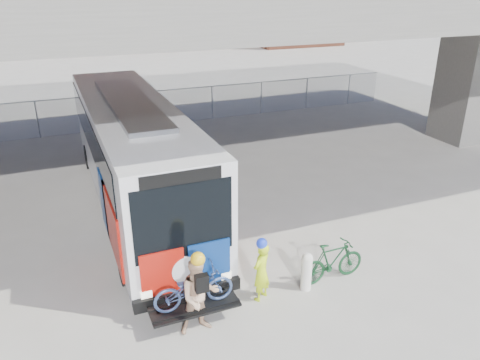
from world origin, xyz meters
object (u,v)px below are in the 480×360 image
bus (133,147)px  cyclist_hivis (261,270)px  bike_parked (332,261)px  cyclist_tan (199,295)px  bollard (307,270)px

bus → cyclist_hivis: (1.75, -6.32, -1.30)m
cyclist_hivis → bike_parked: bearing=148.4°
cyclist_hivis → cyclist_tan: 1.78m
bus → bike_parked: 7.51m
bollard → cyclist_hivis: 1.23m
cyclist_hivis → bike_parked: cyclist_hivis is taller
bollard → cyclist_tan: (-2.90, -0.41, 0.38)m
bus → bike_parked: size_ratio=7.01×
cyclist_tan → bike_parked: bearing=9.7°
cyclist_hivis → cyclist_tan: bearing=-15.2°
bike_parked → bollard: bearing=95.3°
bike_parked → bus: bearing=29.5°
bollard → cyclist_tan: size_ratio=0.52×
cyclist_tan → bollard: bearing=10.0°
bus → bollard: 7.22m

